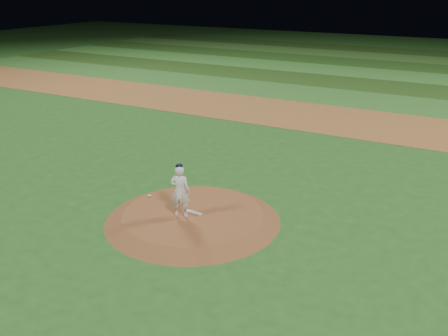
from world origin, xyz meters
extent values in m
plane|color=#235A1D|center=(0.00, 0.00, 0.00)|extent=(120.00, 120.00, 0.00)
cube|color=#915C2D|center=(0.00, 14.00, 0.01)|extent=(70.00, 6.00, 0.02)
cube|color=#316E28|center=(0.00, 19.50, 0.01)|extent=(70.00, 5.00, 0.02)
cube|color=#244917|center=(0.00, 24.50, 0.01)|extent=(70.00, 5.00, 0.02)
cube|color=#367D2D|center=(0.00, 29.50, 0.01)|extent=(70.00, 5.00, 0.02)
cube|color=#224F19|center=(0.00, 34.50, 0.01)|extent=(70.00, 5.00, 0.02)
cube|color=#376C27|center=(0.00, 39.50, 0.01)|extent=(70.00, 5.00, 0.02)
cube|color=#214817|center=(0.00, 44.50, 0.01)|extent=(70.00, 5.00, 0.02)
cone|color=brown|center=(0.00, 0.00, 0.12)|extent=(5.50, 5.50, 0.25)
cube|color=silver|center=(0.03, 0.02, 0.26)|extent=(0.59, 0.18, 0.03)
ellipsoid|color=silver|center=(-1.95, 0.34, 0.29)|extent=(0.13, 0.13, 0.07)
imported|color=white|center=(-0.20, -0.38, 1.09)|extent=(0.70, 0.57, 1.67)
ellipsoid|color=black|center=(-0.20, -0.38, 1.90)|extent=(0.22, 0.22, 0.15)
camera|label=1|loc=(7.79, -11.84, 7.09)|focal=40.00mm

